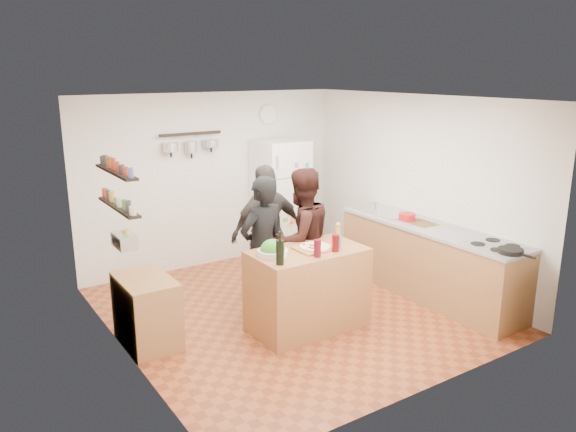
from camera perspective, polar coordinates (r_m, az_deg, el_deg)
room_shell at (r=6.76m, az=-1.34°, el=1.34°), size 4.20×4.20×4.20m
prep_island at (r=6.26m, az=1.99°, el=-7.43°), size 1.25×0.72×0.91m
pizza_board at (r=6.13m, az=2.75°, el=-3.30°), size 0.42×0.34×0.02m
pizza at (r=6.12m, az=2.76°, el=-3.13°), size 0.34×0.34×0.02m
salad_bowl at (r=5.91m, az=-1.58°, el=-3.75°), size 0.32×0.32×0.06m
wine_bottle at (r=5.62m, az=-0.82°, el=-3.71°), size 0.08×0.08×0.25m
wine_glass_near at (r=5.86m, az=3.00°, el=-3.30°), size 0.08×0.08×0.19m
wine_glass_far at (r=6.05m, az=4.84°, el=-2.76°), size 0.08×0.08×0.19m
pepper_mill at (r=6.37m, az=5.08°, el=-1.86°), size 0.06×0.06×0.18m
salt_canister at (r=6.16m, az=4.96°, el=-2.64°), size 0.09×0.09×0.14m
person_left at (r=6.38m, az=-2.64°, el=-3.33°), size 0.68×0.51×1.68m
person_center at (r=6.66m, az=1.36°, el=-2.39°), size 0.88×0.71×1.71m
person_back at (r=6.99m, az=-2.09°, el=-1.62°), size 1.00×0.43×1.69m
counter_run at (r=7.34m, az=14.05°, el=-4.50°), size 0.63×2.63×0.90m
stove_top at (r=6.64m, az=20.29°, el=-2.89°), size 0.60×0.62×0.02m
skillet at (r=6.41m, az=21.68°, el=-3.32°), size 0.26×0.26×0.05m
sink at (r=7.78m, az=9.69°, el=0.40°), size 0.50×0.80×0.03m
cutting_board at (r=7.31m, az=13.35°, el=-0.77°), size 0.30×0.40×0.02m
red_bowl at (r=7.40m, az=11.99°, el=-0.07°), size 0.21×0.21×0.09m
fridge at (r=8.45m, az=-0.77°, el=1.65°), size 0.70×0.68×1.80m
wall_clock at (r=8.54m, az=-2.02°, el=10.27°), size 0.30×0.03×0.30m
spice_shelf_lower at (r=5.76m, az=-16.83°, el=0.89°), size 0.12×1.00×0.02m
spice_shelf_upper at (r=5.69m, az=-17.09°, el=4.31°), size 0.12×1.00×0.02m
produce_basket at (r=5.86m, az=-16.30°, el=-2.40°), size 0.18×0.35×0.14m
side_table at (r=6.12m, az=-14.17°, el=-9.33°), size 0.50×0.80×0.73m
pot_rack at (r=7.89m, az=-9.87°, el=8.23°), size 0.90×0.04×0.04m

